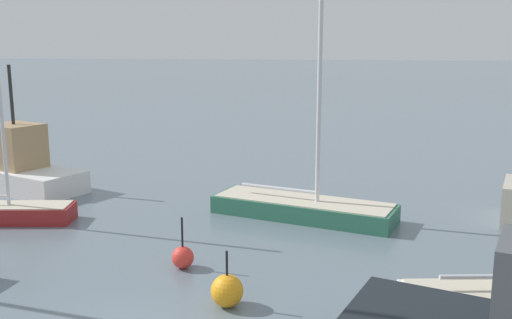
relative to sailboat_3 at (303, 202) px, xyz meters
The scene contains 4 objects.
sailboat_3 is the anchor object (origin of this frame).
fishing_boat_2 13.36m from the sailboat_3, behind, with size 7.72×4.56×5.46m.
channel_buoy_1 7.79m from the sailboat_3, 94.86° to the right, with size 0.80×0.80×1.41m.
channel_buoy_2 6.26m from the sailboat_3, 114.26° to the right, with size 0.63×0.63×1.50m.
Camera 1 is at (5.23, -9.30, 6.15)m, focal length 39.95 mm.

